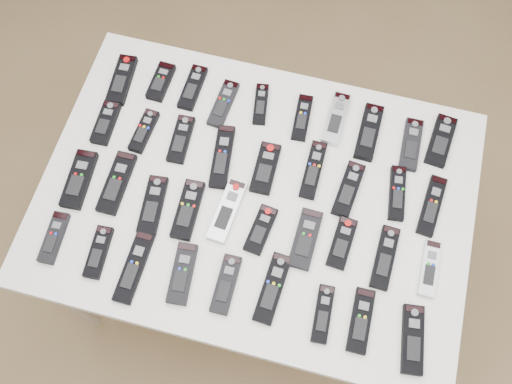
% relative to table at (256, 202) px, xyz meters
% --- Properties ---
extents(ground, '(4.00, 4.00, 0.00)m').
position_rel_table_xyz_m(ground, '(-0.02, 0.14, -0.72)').
color(ground, olive).
rests_on(ground, ground).
extents(table, '(1.25, 0.88, 0.78)m').
position_rel_table_xyz_m(table, '(0.00, 0.00, 0.00)').
color(table, white).
rests_on(table, ground).
extents(remote_0, '(0.07, 0.18, 0.02)m').
position_rel_table_xyz_m(remote_0, '(-0.51, 0.27, 0.07)').
color(remote_0, black).
rests_on(remote_0, table).
extents(remote_1, '(0.06, 0.14, 0.02)m').
position_rel_table_xyz_m(remote_1, '(-0.39, 0.29, 0.07)').
color(remote_1, black).
rests_on(remote_1, table).
extents(remote_2, '(0.05, 0.16, 0.02)m').
position_rel_table_xyz_m(remote_2, '(-0.28, 0.30, 0.07)').
color(remote_2, black).
rests_on(remote_2, table).
extents(remote_3, '(0.06, 0.17, 0.02)m').
position_rel_table_xyz_m(remote_3, '(-0.18, 0.27, 0.07)').
color(remote_3, black).
rests_on(remote_3, table).
extents(remote_4, '(0.06, 0.14, 0.02)m').
position_rel_table_xyz_m(remote_4, '(-0.06, 0.29, 0.07)').
color(remote_4, black).
rests_on(remote_4, table).
extents(remote_5, '(0.05, 0.16, 0.02)m').
position_rel_table_xyz_m(remote_5, '(0.07, 0.28, 0.07)').
color(remote_5, black).
rests_on(remote_5, table).
extents(remote_6, '(0.06, 0.18, 0.02)m').
position_rel_table_xyz_m(remote_6, '(0.17, 0.30, 0.07)').
color(remote_6, '#B7B7BC').
rests_on(remote_6, table).
extents(remote_7, '(0.06, 0.19, 0.02)m').
position_rel_table_xyz_m(remote_7, '(0.28, 0.28, 0.07)').
color(remote_7, black).
rests_on(remote_7, table).
extents(remote_8, '(0.05, 0.17, 0.02)m').
position_rel_table_xyz_m(remote_8, '(0.41, 0.27, 0.07)').
color(remote_8, black).
rests_on(remote_8, table).
extents(remote_9, '(0.08, 0.18, 0.02)m').
position_rel_table_xyz_m(remote_9, '(0.50, 0.31, 0.07)').
color(remote_9, black).
rests_on(remote_9, table).
extents(remote_10, '(0.06, 0.15, 0.02)m').
position_rel_table_xyz_m(remote_10, '(-0.50, 0.11, 0.07)').
color(remote_10, black).
rests_on(remote_10, table).
extents(remote_11, '(0.05, 0.15, 0.02)m').
position_rel_table_xyz_m(remote_11, '(-0.38, 0.11, 0.07)').
color(remote_11, black).
rests_on(remote_11, table).
extents(remote_12, '(0.06, 0.16, 0.02)m').
position_rel_table_xyz_m(remote_12, '(-0.26, 0.11, 0.07)').
color(remote_12, black).
rests_on(remote_12, table).
extents(remote_13, '(0.08, 0.21, 0.02)m').
position_rel_table_xyz_m(remote_13, '(-0.13, 0.09, 0.07)').
color(remote_13, black).
rests_on(remote_13, table).
extents(remote_14, '(0.06, 0.16, 0.02)m').
position_rel_table_xyz_m(remote_14, '(0.01, 0.08, 0.07)').
color(remote_14, black).
rests_on(remote_14, table).
extents(remote_15, '(0.05, 0.18, 0.02)m').
position_rel_table_xyz_m(remote_15, '(0.14, 0.11, 0.07)').
color(remote_15, black).
rests_on(remote_15, table).
extents(remote_16, '(0.07, 0.18, 0.02)m').
position_rel_table_xyz_m(remote_16, '(0.26, 0.08, 0.07)').
color(remote_16, black).
rests_on(remote_16, table).
extents(remote_17, '(0.06, 0.17, 0.02)m').
position_rel_table_xyz_m(remote_17, '(0.39, 0.10, 0.07)').
color(remote_17, black).
rests_on(remote_17, table).
extents(remote_18, '(0.07, 0.19, 0.02)m').
position_rel_table_xyz_m(remote_18, '(0.50, 0.09, 0.07)').
color(remote_18, black).
rests_on(remote_18, table).
extents(remote_19, '(0.07, 0.19, 0.02)m').
position_rel_table_xyz_m(remote_19, '(-0.51, -0.09, 0.07)').
color(remote_19, black).
rests_on(remote_19, table).
extents(remote_20, '(0.06, 0.19, 0.02)m').
position_rel_table_xyz_m(remote_20, '(-0.40, -0.07, 0.07)').
color(remote_20, black).
rests_on(remote_20, table).
extents(remote_21, '(0.07, 0.18, 0.02)m').
position_rel_table_xyz_m(remote_21, '(-0.28, -0.11, 0.07)').
color(remote_21, black).
rests_on(remote_21, table).
extents(remote_22, '(0.06, 0.18, 0.02)m').
position_rel_table_xyz_m(remote_22, '(-0.18, -0.10, 0.07)').
color(remote_22, black).
rests_on(remote_22, table).
extents(remote_23, '(0.07, 0.20, 0.02)m').
position_rel_table_xyz_m(remote_23, '(-0.07, -0.07, 0.07)').
color(remote_23, '#B7B7BC').
rests_on(remote_23, table).
extents(remote_24, '(0.07, 0.15, 0.02)m').
position_rel_table_xyz_m(remote_24, '(0.04, -0.10, 0.07)').
color(remote_24, black).
rests_on(remote_24, table).
extents(remote_25, '(0.07, 0.18, 0.02)m').
position_rel_table_xyz_m(remote_25, '(0.17, -0.10, 0.07)').
color(remote_25, black).
rests_on(remote_25, table).
extents(remote_26, '(0.06, 0.15, 0.02)m').
position_rel_table_xyz_m(remote_26, '(0.27, -0.08, 0.07)').
color(remote_26, black).
rests_on(remote_26, table).
extents(remote_27, '(0.06, 0.18, 0.02)m').
position_rel_table_xyz_m(remote_27, '(0.39, -0.10, 0.07)').
color(remote_27, black).
rests_on(remote_27, table).
extents(remote_28, '(0.04, 0.16, 0.02)m').
position_rel_table_xyz_m(remote_28, '(0.52, -0.10, 0.07)').
color(remote_28, silver).
rests_on(remote_28, table).
extents(remote_29, '(0.05, 0.15, 0.02)m').
position_rel_table_xyz_m(remote_29, '(-0.51, -0.27, 0.07)').
color(remote_29, black).
rests_on(remote_29, table).
extents(remote_30, '(0.06, 0.15, 0.02)m').
position_rel_table_xyz_m(remote_30, '(-0.38, -0.28, 0.07)').
color(remote_30, black).
rests_on(remote_30, table).
extents(remote_31, '(0.05, 0.20, 0.02)m').
position_rel_table_xyz_m(remote_31, '(-0.27, -0.30, 0.07)').
color(remote_31, black).
rests_on(remote_31, table).
extents(remote_32, '(0.07, 0.17, 0.02)m').
position_rel_table_xyz_m(remote_32, '(-0.13, -0.28, 0.07)').
color(remote_32, black).
rests_on(remote_32, table).
extents(remote_33, '(0.05, 0.16, 0.02)m').
position_rel_table_xyz_m(remote_33, '(-0.01, -0.28, 0.07)').
color(remote_33, black).
rests_on(remote_33, table).
extents(remote_34, '(0.07, 0.20, 0.02)m').
position_rel_table_xyz_m(remote_34, '(0.11, -0.26, 0.07)').
color(remote_34, black).
rests_on(remote_34, table).
extents(remote_35, '(0.05, 0.16, 0.02)m').
position_rel_table_xyz_m(remote_35, '(0.26, -0.29, 0.07)').
color(remote_35, black).
rests_on(remote_35, table).
extents(remote_36, '(0.05, 0.17, 0.02)m').
position_rel_table_xyz_m(remote_36, '(0.36, -0.28, 0.07)').
color(remote_36, black).
rests_on(remote_36, table).
extents(remote_37, '(0.08, 0.18, 0.02)m').
position_rel_table_xyz_m(remote_37, '(0.50, -0.30, 0.07)').
color(remote_37, black).
rests_on(remote_37, table).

